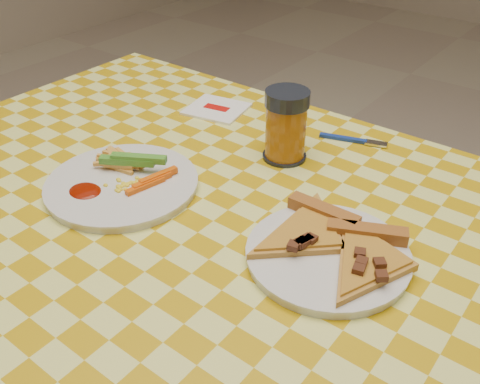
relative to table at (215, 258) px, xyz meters
The scene contains 8 objects.
table is the anchor object (origin of this frame).
plate_left 0.19m from the table, behind, with size 0.24×0.24×0.01m, color silver.
plate_right 0.20m from the table, ahead, with size 0.22×0.22×0.01m, color silver.
fries_veggies 0.21m from the table, behind, with size 0.17×0.15×0.04m.
pizza_slices 0.21m from the table, 13.39° to the left, with size 0.27×0.25×0.02m.
drink_glass 0.26m from the table, 95.46° to the left, with size 0.08×0.08×0.13m.
napkin 0.39m from the table, 128.94° to the left, with size 0.13×0.13×0.01m.
fork 0.36m from the table, 81.85° to the left, with size 0.12×0.05×0.01m.
Camera 1 is at (0.42, -0.48, 1.24)m, focal length 40.00 mm.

